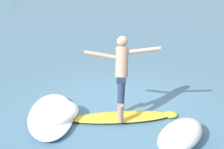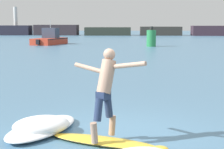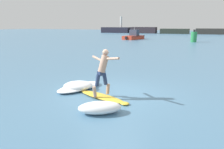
{
  "view_description": "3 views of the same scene",
  "coord_description": "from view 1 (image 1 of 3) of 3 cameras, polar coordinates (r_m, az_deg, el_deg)",
  "views": [
    {
      "loc": [
        -3.13,
        -6.28,
        3.41
      ],
      "look_at": [
        -0.11,
        0.17,
        0.8
      ],
      "focal_mm": 50.0,
      "sensor_mm": 36.0,
      "label": 1
    },
    {
      "loc": [
        0.42,
        -7.78,
        2.39
      ],
      "look_at": [
        -0.16,
        0.36,
        1.25
      ],
      "focal_mm": 60.0,
      "sensor_mm": 36.0,
      "label": 2
    },
    {
      "loc": [
        3.26,
        -7.96,
        2.81
      ],
      "look_at": [
        -0.32,
        0.57,
        0.67
      ],
      "focal_mm": 35.0,
      "sensor_mm": 36.0,
      "label": 3
    }
  ],
  "objects": [
    {
      "name": "wave_foam_beside",
      "position": [
        7.33,
        -11.02,
        -7.2
      ],
      "size": [
        1.69,
        2.51,
        0.18
      ],
      "color": "white",
      "rests_on": "ground"
    },
    {
      "name": "surfer",
      "position": [
        6.82,
        1.78,
        0.82
      ],
      "size": [
        1.51,
        1.0,
        1.79
      ],
      "color": "tan",
      "rests_on": "surfboard"
    },
    {
      "name": "surfboard",
      "position": [
        7.19,
        2.01,
        -7.76
      ],
      "size": [
        2.47,
        1.29,
        0.23
      ],
      "color": "yellow",
      "rests_on": "ground"
    },
    {
      "name": "ground_plane",
      "position": [
        7.81,
        1.29,
        -5.77
      ],
      "size": [
        200.0,
        200.0,
        0.0
      ],
      "primitive_type": "plane",
      "color": "teal"
    },
    {
      "name": "wave_foam_at_nose",
      "position": [
        6.37,
        12.42,
        -10.75
      ],
      "size": [
        1.57,
        1.33,
        0.38
      ],
      "color": "white",
      "rests_on": "ground"
    },
    {
      "name": "wave_foam_at_tail",
      "position": [
        7.16,
        -10.58,
        -6.97
      ],
      "size": [
        1.61,
        1.54,
        0.38
      ],
      "color": "white",
      "rests_on": "ground"
    }
  ]
}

